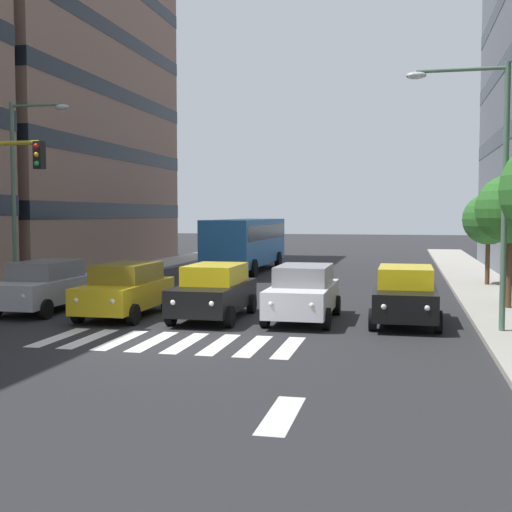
{
  "coord_description": "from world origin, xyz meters",
  "views": [
    {
      "loc": [
        -5.93,
        16.15,
        3.34
      ],
      "look_at": [
        -0.72,
        -7.12,
        1.81
      ],
      "focal_mm": 46.62,
      "sensor_mm": 36.0,
      "label": 1
    }
  ],
  "objects_px": {
    "street_tree_1": "(511,209)",
    "street_tree_2": "(488,220)",
    "car_3": "(126,289)",
    "street_lamp_left": "(489,169)",
    "car_1": "(303,292)",
    "street_lamp_right": "(22,180)",
    "car_2": "(214,291)",
    "car_4": "(45,286)",
    "bus_behind_traffic": "(246,239)",
    "car_0": "(405,294)"
  },
  "relations": [
    {
      "from": "car_2",
      "to": "street_lamp_right",
      "type": "bearing_deg",
      "value": -16.83
    },
    {
      "from": "car_1",
      "to": "car_2",
      "type": "height_order",
      "value": "same"
    },
    {
      "from": "bus_behind_traffic",
      "to": "street_tree_1",
      "type": "distance_m",
      "value": 18.0
    },
    {
      "from": "car_4",
      "to": "street_tree_1",
      "type": "bearing_deg",
      "value": -167.84
    },
    {
      "from": "bus_behind_traffic",
      "to": "street_tree_2",
      "type": "xyz_separation_m",
      "value": [
        -12.45,
        5.51,
        1.21
      ]
    },
    {
      "from": "street_lamp_right",
      "to": "street_tree_2",
      "type": "height_order",
      "value": "street_lamp_right"
    },
    {
      "from": "street_tree_1",
      "to": "street_tree_2",
      "type": "xyz_separation_m",
      "value": [
        -0.18,
        -7.57,
        -0.41
      ]
    },
    {
      "from": "car_0",
      "to": "car_1",
      "type": "distance_m",
      "value": 3.11
    },
    {
      "from": "car_3",
      "to": "street_tree_1",
      "type": "relative_size",
      "value": 0.99
    },
    {
      "from": "car_3",
      "to": "street_lamp_right",
      "type": "xyz_separation_m",
      "value": [
        5.33,
        -2.69,
        3.7
      ]
    },
    {
      "from": "car_2",
      "to": "street_tree_2",
      "type": "relative_size",
      "value": 1.09
    },
    {
      "from": "bus_behind_traffic",
      "to": "street_lamp_left",
      "type": "height_order",
      "value": "street_lamp_left"
    },
    {
      "from": "street_tree_2",
      "to": "street_tree_1",
      "type": "bearing_deg",
      "value": 88.61
    },
    {
      "from": "car_2",
      "to": "car_4",
      "type": "distance_m",
      "value": 6.09
    },
    {
      "from": "car_0",
      "to": "car_3",
      "type": "bearing_deg",
      "value": 3.92
    },
    {
      "from": "car_3",
      "to": "street_tree_2",
      "type": "relative_size",
      "value": 1.09
    },
    {
      "from": "car_2",
      "to": "street_tree_1",
      "type": "xyz_separation_m",
      "value": [
        -9.34,
        -3.58,
        2.59
      ]
    },
    {
      "from": "car_2",
      "to": "street_tree_2",
      "type": "bearing_deg",
      "value": -130.49
    },
    {
      "from": "car_0",
      "to": "car_3",
      "type": "distance_m",
      "value": 8.86
    },
    {
      "from": "street_tree_1",
      "to": "street_tree_2",
      "type": "distance_m",
      "value": 7.58
    },
    {
      "from": "car_0",
      "to": "car_4",
      "type": "relative_size",
      "value": 1.0
    },
    {
      "from": "street_lamp_right",
      "to": "car_4",
      "type": "bearing_deg",
      "value": 134.14
    },
    {
      "from": "car_2",
      "to": "street_tree_1",
      "type": "distance_m",
      "value": 10.33
    },
    {
      "from": "car_3",
      "to": "car_4",
      "type": "distance_m",
      "value": 3.19
    },
    {
      "from": "car_2",
      "to": "car_3",
      "type": "xyz_separation_m",
      "value": [
        2.93,
        0.19,
        0.0
      ]
    },
    {
      "from": "car_3",
      "to": "bus_behind_traffic",
      "type": "xyz_separation_m",
      "value": [
        -0.0,
        -16.85,
        0.97
      ]
    },
    {
      "from": "car_0",
      "to": "car_2",
      "type": "xyz_separation_m",
      "value": [
        5.92,
        0.42,
        0.0
      ]
    },
    {
      "from": "car_3",
      "to": "car_4",
      "type": "relative_size",
      "value": 1.0
    },
    {
      "from": "car_1",
      "to": "street_tree_1",
      "type": "bearing_deg",
      "value": -153.03
    },
    {
      "from": "car_1",
      "to": "street_lamp_right",
      "type": "distance_m",
      "value": 11.88
    },
    {
      "from": "car_2",
      "to": "bus_behind_traffic",
      "type": "relative_size",
      "value": 0.42
    },
    {
      "from": "car_2",
      "to": "car_4",
      "type": "bearing_deg",
      "value": -2.46
    },
    {
      "from": "street_lamp_right",
      "to": "bus_behind_traffic",
      "type": "bearing_deg",
      "value": -110.61
    },
    {
      "from": "car_0",
      "to": "street_tree_2",
      "type": "xyz_separation_m",
      "value": [
        -3.61,
        -10.74,
        2.18
      ]
    },
    {
      "from": "car_3",
      "to": "street_lamp_left",
      "type": "distance_m",
      "value": 11.62
    },
    {
      "from": "car_4",
      "to": "street_tree_2",
      "type": "xyz_separation_m",
      "value": [
        -15.61,
        -10.89,
        2.18
      ]
    },
    {
      "from": "car_1",
      "to": "street_lamp_left",
      "type": "xyz_separation_m",
      "value": [
        -5.25,
        1.42,
        3.65
      ]
    },
    {
      "from": "car_1",
      "to": "bus_behind_traffic",
      "type": "bearing_deg",
      "value": -70.71
    },
    {
      "from": "car_1",
      "to": "street_lamp_right",
      "type": "height_order",
      "value": "street_lamp_right"
    },
    {
      "from": "car_2",
      "to": "street_tree_1",
      "type": "height_order",
      "value": "street_tree_1"
    },
    {
      "from": "street_lamp_right",
      "to": "car_2",
      "type": "bearing_deg",
      "value": 163.17
    },
    {
      "from": "car_1",
      "to": "street_lamp_left",
      "type": "distance_m",
      "value": 6.55
    },
    {
      "from": "street_tree_1",
      "to": "car_1",
      "type": "bearing_deg",
      "value": 26.97
    },
    {
      "from": "car_0",
      "to": "street_tree_1",
      "type": "bearing_deg",
      "value": -137.23
    },
    {
      "from": "car_3",
      "to": "street_lamp_right",
      "type": "bearing_deg",
      "value": -26.78
    },
    {
      "from": "car_4",
      "to": "street_lamp_right",
      "type": "relative_size",
      "value": 0.6
    },
    {
      "from": "car_2",
      "to": "street_lamp_left",
      "type": "distance_m",
      "value": 8.92
    },
    {
      "from": "street_tree_1",
      "to": "street_tree_2",
      "type": "height_order",
      "value": "street_tree_1"
    },
    {
      "from": "car_1",
      "to": "bus_behind_traffic",
      "type": "xyz_separation_m",
      "value": [
        5.74,
        -16.4,
        0.97
      ]
    },
    {
      "from": "bus_behind_traffic",
      "to": "street_lamp_left",
      "type": "distance_m",
      "value": 21.1
    }
  ]
}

